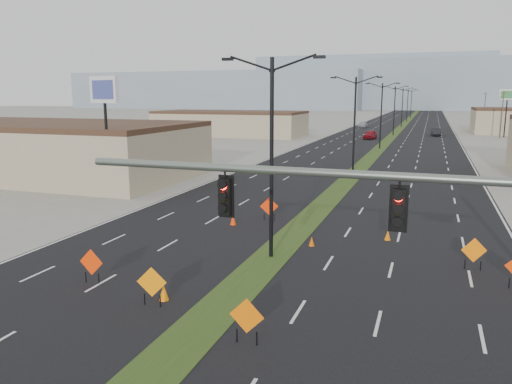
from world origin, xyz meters
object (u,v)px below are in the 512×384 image
(construction_sign_1, at_px, (152,283))
(streetlight_3, at_px, (394,109))
(streetlight_6, at_px, (411,103))
(construction_sign_0, at_px, (91,263))
(construction_sign_5, at_px, (474,251))
(cone_1, at_px, (388,235))
(construction_sign_3, at_px, (247,318))
(pole_sign_west, at_px, (104,99))
(cone_3, at_px, (233,220))
(streetlight_1, at_px, (354,123))
(streetlight_0, at_px, (272,153))
(cone_2, at_px, (312,241))
(streetlight_4, at_px, (402,106))
(car_left, at_px, (370,135))
(streetlight_5, at_px, (407,104))
(cone_0, at_px, (164,293))
(car_mid, at_px, (436,132))
(car_far, at_px, (363,125))
(streetlight_2, at_px, (381,114))
(pole_sign_east_far, at_px, (507,98))
(construction_sign_2, at_px, (269,207))
(signal_mast, at_px, (472,231))

(construction_sign_1, bearing_deg, streetlight_3, 77.41)
(streetlight_6, relative_size, construction_sign_0, 6.39)
(construction_sign_5, relative_size, cone_1, 2.62)
(construction_sign_3, bearing_deg, pole_sign_west, 134.65)
(cone_1, relative_size, cone_3, 0.89)
(streetlight_1, xyz_separation_m, cone_3, (-4.26, -22.63, -5.08))
(streetlight_0, bearing_deg, cone_2, 58.44)
(streetlight_4, relative_size, car_left, 2.10)
(streetlight_5, distance_m, cone_0, 146.82)
(streetlight_1, bearing_deg, car_mid, 81.73)
(streetlight_6, bearing_deg, car_mid, -84.22)
(streetlight_3, distance_m, streetlight_6, 84.00)
(car_left, height_order, car_far, car_left)
(streetlight_3, relative_size, cone_2, 18.14)
(streetlight_2, xyz_separation_m, car_far, (-9.38, 51.94, -4.71))
(streetlight_1, bearing_deg, streetlight_0, -90.00)
(cone_0, xyz_separation_m, pole_sign_west, (-15.02, 17.54, 7.58))
(streetlight_4, bearing_deg, cone_0, -91.18)
(streetlight_1, xyz_separation_m, construction_sign_5, (9.68, -26.69, -4.49))
(streetlight_2, height_order, construction_sign_1, streetlight_2)
(streetlight_2, bearing_deg, streetlight_1, -90.00)
(pole_sign_west, xyz_separation_m, pole_sign_east_far, (38.55, 75.24, -0.31))
(construction_sign_5, bearing_deg, cone_1, 123.02)
(car_mid, xyz_separation_m, construction_sign_2, (-10.75, -78.31, 0.13))
(pole_sign_east_far, bearing_deg, car_mid, -173.76)
(streetlight_0, height_order, pole_sign_east_far, streetlight_0)
(car_left, xyz_separation_m, cone_0, (1.04, -80.10, -0.47))
(construction_sign_1, relative_size, pole_sign_west, 0.17)
(streetlight_1, xyz_separation_m, construction_sign_0, (-6.39, -34.09, -4.50))
(construction_sign_1, height_order, construction_sign_3, construction_sign_3)
(streetlight_2, distance_m, car_left, 18.32)
(car_mid, relative_size, construction_sign_5, 3.08)
(cone_1, xyz_separation_m, cone_2, (-3.86, -2.57, -0.03))
(cone_1, bearing_deg, pole_sign_west, 165.95)
(streetlight_5, bearing_deg, streetlight_3, -90.00)
(construction_sign_2, relative_size, pole_sign_east_far, 0.17)
(streetlight_6, height_order, construction_sign_1, streetlight_6)
(streetlight_0, bearing_deg, cone_1, 43.26)
(streetlight_3, height_order, construction_sign_1, streetlight_3)
(signal_mast, bearing_deg, car_far, 98.65)
(pole_sign_east_far, bearing_deg, streetlight_0, -100.28)
(streetlight_5, relative_size, pole_sign_west, 1.03)
(streetlight_3, bearing_deg, cone_1, -86.07)
(streetlight_1, height_order, cone_3, streetlight_1)
(car_mid, distance_m, construction_sign_2, 79.04)
(streetlight_4, height_order, car_far, streetlight_4)
(cone_3, bearing_deg, streetlight_5, 88.19)
(car_mid, relative_size, construction_sign_1, 3.03)
(car_left, distance_m, construction_sign_1, 80.75)
(streetlight_1, xyz_separation_m, streetlight_3, (0.00, 56.00, 0.00))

